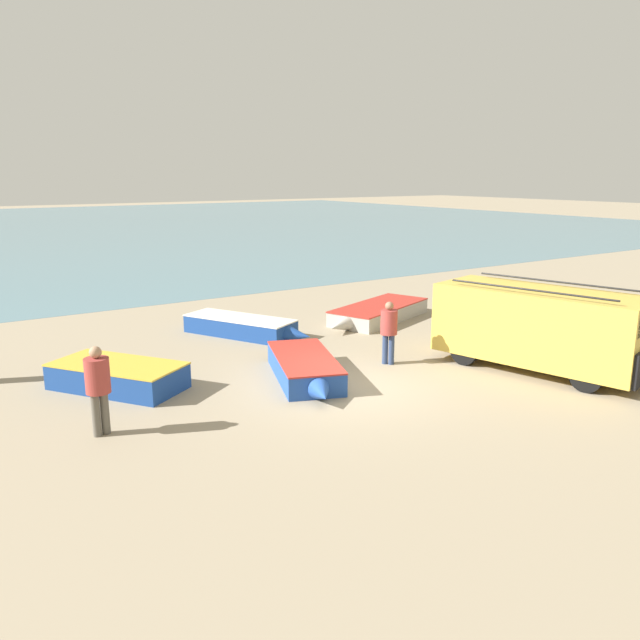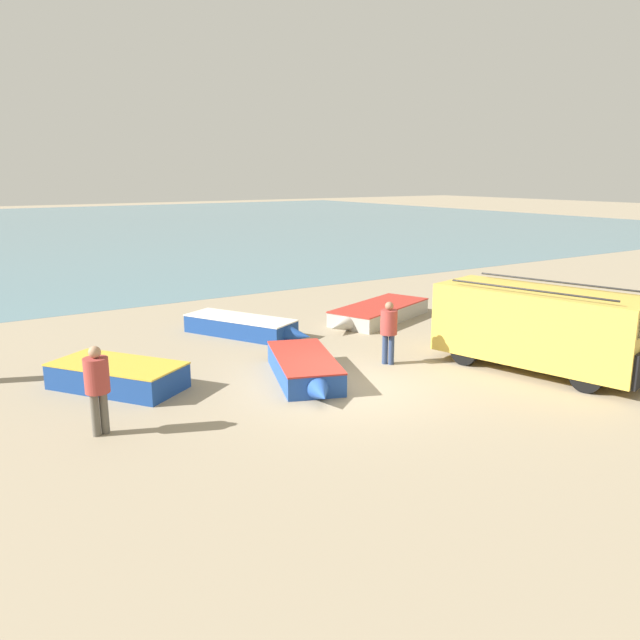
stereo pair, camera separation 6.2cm
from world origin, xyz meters
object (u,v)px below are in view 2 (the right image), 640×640
(parked_van, at_px, (540,326))
(fishing_rowboat_2, at_px, (378,313))
(fishing_rowboat_3, at_px, (305,369))
(fishing_rowboat_1, at_px, (113,375))
(fisherman_0, at_px, (97,382))
(fisherman_1, at_px, (389,327))
(fishing_rowboat_0, at_px, (244,327))

(parked_van, height_order, fishing_rowboat_2, parked_van)
(fishing_rowboat_3, bearing_deg, fishing_rowboat_2, 146.93)
(parked_van, distance_m, fishing_rowboat_1, 10.83)
(fisherman_0, xyz_separation_m, fisherman_1, (7.74, 0.56, -0.05))
(fishing_rowboat_0, relative_size, fishing_rowboat_1, 1.16)
(parked_van, xyz_separation_m, fishing_rowboat_3, (-5.56, 2.64, -0.89))
(fishing_rowboat_3, relative_size, fisherman_0, 2.21)
(fishing_rowboat_0, xyz_separation_m, fishing_rowboat_1, (-4.87, -2.76, 0.02))
(fishing_rowboat_1, height_order, fishing_rowboat_3, fishing_rowboat_1)
(parked_van, relative_size, fishing_rowboat_3, 1.41)
(fisherman_1, bearing_deg, fishing_rowboat_1, 125.51)
(parked_van, relative_size, fisherman_0, 3.10)
(fishing_rowboat_2, bearing_deg, fisherman_0, 3.48)
(fishing_rowboat_0, height_order, fisherman_1, fisherman_1)
(parked_van, xyz_separation_m, fisherman_0, (-10.72, 1.98, -0.09))
(fisherman_0, height_order, fisherman_1, fisherman_0)
(fishing_rowboat_1, bearing_deg, fishing_rowboat_3, -150.60)
(fishing_rowboat_0, bearing_deg, fishing_rowboat_1, -87.54)
(parked_van, bearing_deg, fishing_rowboat_1, -130.13)
(fisherman_1, bearing_deg, fisherman_0, 147.10)
(fisherman_0, distance_m, fisherman_1, 7.76)
(fishing_rowboat_2, xyz_separation_m, fisherman_1, (-3.01, -4.26, 0.76))
(fishing_rowboat_1, distance_m, fisherman_0, 2.96)
(fishing_rowboat_0, xyz_separation_m, fisherman_0, (-5.85, -5.45, 0.80))
(fishing_rowboat_2, height_order, fisherman_0, fisherman_0)
(fishing_rowboat_2, bearing_deg, fishing_rowboat_1, -8.36)
(fisherman_0, bearing_deg, fisherman_1, 82.97)
(parked_van, relative_size, fishing_rowboat_0, 1.30)
(fishing_rowboat_0, distance_m, fishing_rowboat_1, 5.60)
(fishing_rowboat_1, relative_size, fishing_rowboat_2, 0.73)
(fisherman_0, bearing_deg, fishing_rowboat_0, 121.82)
(fishing_rowboat_0, distance_m, fishing_rowboat_3, 4.84)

